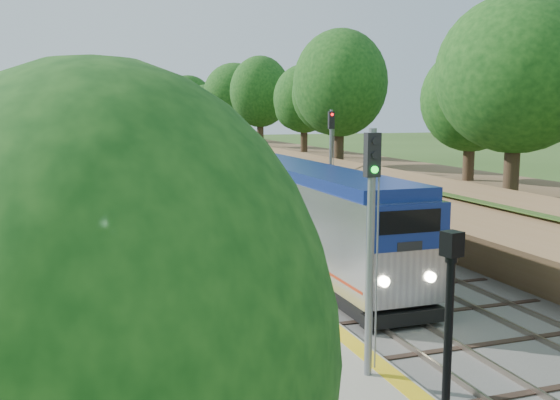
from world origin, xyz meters
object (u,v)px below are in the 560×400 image
object	(u,v)px
signal_farside	(331,152)
signal_gantry	(185,130)
lamppost_mid	(446,379)
lamppost_far	(231,234)
signal_platform	(371,226)
train	(145,147)

from	to	relation	value
signal_farside	signal_gantry	bearing A→B (deg)	96.88
signal_gantry	lamppost_mid	xyz separation A→B (m)	(-6.36, -59.04, -2.39)
lamppost_far	signal_platform	distance (m)	10.06
lamppost_far	signal_farside	xyz separation A→B (m)	(10.09, 13.51, 2.13)
lamppost_mid	signal_farside	world-z (taller)	signal_farside
lamppost_mid	signal_farside	xyz separation A→B (m)	(10.09, 28.12, 1.88)
train	signal_farside	xyz separation A→B (m)	(6.20, -46.57, 2.13)
signal_gantry	lamppost_mid	size ratio (longest dim) A/B	1.83
signal_platform	signal_farside	distance (m)	25.04
lamppost_mid	signal_platform	bearing A→B (deg)	78.33
signal_farside	lamppost_mid	bearing A→B (deg)	-109.74
signal_gantry	signal_platform	xyz separation A→B (m)	(-5.37, -54.25, -0.67)
train	lamppost_mid	size ratio (longest dim) A/B	29.56
signal_gantry	signal_farside	distance (m)	31.15
signal_gantry	lamppost_far	xyz separation A→B (m)	(-6.36, -44.44, -2.64)
lamppost_mid	train	bearing A→B (deg)	87.02
signal_platform	signal_gantry	bearing A→B (deg)	84.35
train	lamppost_mid	bearing A→B (deg)	-92.98
signal_farside	train	bearing A→B (deg)	97.58
lamppost_far	signal_farside	bearing A→B (deg)	53.26
signal_farside	lamppost_far	bearing A→B (deg)	-126.74
lamppost_far	signal_farside	size ratio (longest dim) A/B	0.59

